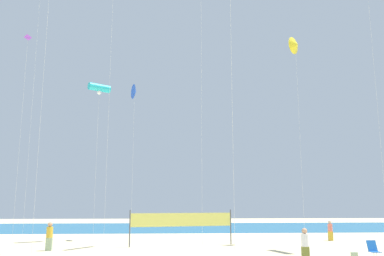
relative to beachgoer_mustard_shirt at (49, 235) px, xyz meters
The scene contains 11 objects.
ocean_band 25.27m from the beachgoer_mustard_shirt, 68.22° to the left, with size 120.00×20.00×0.01m, color #1E6B99.
beachgoer_mustard_shirt is the anchor object (origin of this frame).
beachgoer_coral_shirt 20.54m from the beachgoer_mustard_shirt, 15.15° to the left, with size 0.35×0.35×1.53m.
beachgoer_white_shirt 15.16m from the beachgoer_mustard_shirt, 22.15° to the right, with size 0.37×0.37×1.63m.
folding_beach_chair 18.72m from the beachgoer_mustard_shirt, 13.53° to the right, with size 0.52×0.65×0.89m.
volleyball_net 8.60m from the beachgoer_mustard_shirt, 16.06° to the left, with size 7.05×1.63×2.40m.
beach_handbag 17.74m from the beachgoer_mustard_shirt, 13.62° to the right, with size 0.34×0.17×0.27m, color #99B28C.
kite_cyan_tube 13.07m from the beachgoer_mustard_shirt, 76.82° to the left, with size 1.84×1.50×12.51m.
kite_blue_delta 14.27m from the beachgoer_mustard_shirt, 60.35° to the left, with size 0.71×1.28×12.86m.
kite_yellow_delta 22.55m from the beachgoer_mustard_shirt, 11.54° to the left, with size 1.30×1.23×15.81m.
kite_violet_diamond 14.37m from the beachgoer_mustard_shirt, 134.92° to the left, with size 0.46×0.46×15.37m.
Camera 1 is at (-2.20, -15.83, 2.88)m, focal length 37.88 mm.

